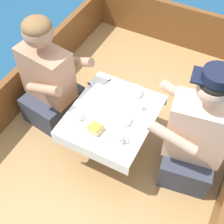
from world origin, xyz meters
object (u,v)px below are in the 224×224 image
Objects in this scene: sandwich at (95,128)px; coffee_cup_center at (77,115)px; person_port at (49,81)px; coffee_cup_port at (120,138)px; person_starboard at (195,138)px; coffee_cup_starboard at (140,105)px.

coffee_cup_center is at bearing 167.46° from sandwich.
sandwich is at bearing -16.00° from person_port.
coffee_cup_port is at bearing -5.99° from coffee_cup_center.
person_port is 10.81× the size of coffee_cup_port.
person_starboard reaches higher than sandwich.
person_starboard is at bearing -9.09° from coffee_cup_starboard.
sandwich reaches higher than coffee_cup_center.
coffee_cup_starboard is (-0.00, 0.33, -0.01)m from coffee_cup_port.
coffee_cup_port reaches higher than sandwich.
coffee_cup_starboard is (0.18, 0.33, -0.00)m from sandwich.
coffee_cup_center is at bearing -20.61° from person_port.
coffee_cup_port is at bearing 0.19° from sandwich.
person_port is at bearing 151.12° from coffee_cup_center.
coffee_cup_port is at bearing -10.37° from person_port.
person_starboard reaches higher than coffee_cup_center.
person_starboard is 0.45m from coffee_cup_starboard.
coffee_cup_starboard is at bearing 13.96° from person_port.
person_starboard is 11.36× the size of coffee_cup_port.
person_port is at bearing 161.35° from coffee_cup_port.
person_starboard is 0.83m from coffee_cup_center.
person_starboard is 9.70× the size of coffee_cup_center.
sandwich is at bearing 13.91° from person_starboard.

